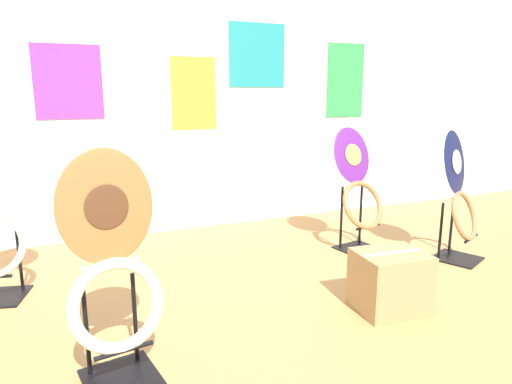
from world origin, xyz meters
TOP-DOWN VIEW (x-y plane):
  - wall_back at (0.00, 2.51)m, footprint 8.00×0.07m
  - toilet_seat_display_purple_note at (0.74, 1.50)m, footprint 0.40×0.38m
  - toilet_seat_display_navy_moon at (1.24, 1.06)m, footprint 0.41×0.37m
  - toilet_seat_display_woodgrain at (-1.05, 0.57)m, footprint 0.39×0.32m
  - storage_box at (0.33, 0.63)m, footprint 0.37×0.32m

SIDE VIEW (x-z plane):
  - storage_box at x=0.33m, z-range 0.00..0.32m
  - toilet_seat_display_woodgrain at x=-1.05m, z-range -0.03..0.89m
  - toilet_seat_display_navy_moon at x=1.24m, z-range 0.00..0.88m
  - toilet_seat_display_purple_note at x=0.74m, z-range 0.01..0.89m
  - wall_back at x=0.00m, z-range 0.00..2.60m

